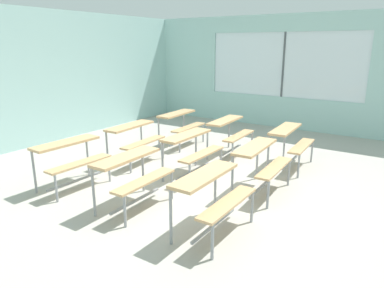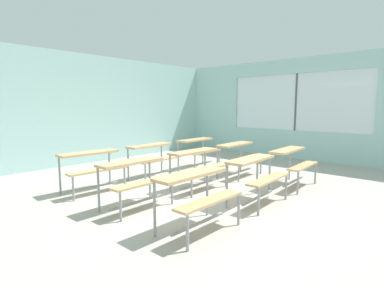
{
  "view_description": "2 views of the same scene",
  "coord_description": "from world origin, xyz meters",
  "px_view_note": "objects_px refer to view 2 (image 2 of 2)",
  "views": [
    {
      "loc": [
        -4.39,
        -2.8,
        2.23
      ],
      "look_at": [
        0.46,
        0.42,
        0.58
      ],
      "focal_mm": 32.96,
      "sensor_mm": 36.0,
      "label": 1
    },
    {
      "loc": [
        -3.8,
        -3.3,
        1.6
      ],
      "look_at": [
        0.91,
        1.0,
        0.78
      ],
      "focal_mm": 28.0,
      "sensor_mm": 36.0,
      "label": 2
    }
  ],
  "objects_px": {
    "desk_bench_r2c0": "(92,162)",
    "desk_bench_r2c2": "(198,146)",
    "desk_bench_r0c2": "(293,158)",
    "desk_bench_r2c1": "(153,153)",
    "desk_bench_r1c2": "(239,151)",
    "desk_bench_r1c0": "(135,173)",
    "desk_bench_r0c1": "(257,170)",
    "desk_bench_r1c1": "(198,160)",
    "desk_bench_r0c0": "(197,188)"
  },
  "relations": [
    {
      "from": "desk_bench_r1c0",
      "to": "desk_bench_r2c1",
      "type": "height_order",
      "value": "same"
    },
    {
      "from": "desk_bench_r1c2",
      "to": "desk_bench_r2c2",
      "type": "bearing_deg",
      "value": 85.3
    },
    {
      "from": "desk_bench_r0c2",
      "to": "desk_bench_r2c0",
      "type": "height_order",
      "value": "same"
    },
    {
      "from": "desk_bench_r1c2",
      "to": "desk_bench_r1c1",
      "type": "bearing_deg",
      "value": 178.8
    },
    {
      "from": "desk_bench_r1c1",
      "to": "desk_bench_r2c2",
      "type": "height_order",
      "value": "same"
    },
    {
      "from": "desk_bench_r0c2",
      "to": "desk_bench_r1c2",
      "type": "relative_size",
      "value": 1.0
    },
    {
      "from": "desk_bench_r0c1",
      "to": "desk_bench_r2c2",
      "type": "distance_m",
      "value": 2.99
    },
    {
      "from": "desk_bench_r0c0",
      "to": "desk_bench_r0c2",
      "type": "relative_size",
      "value": 0.98
    },
    {
      "from": "desk_bench_r1c1",
      "to": "desk_bench_r2c1",
      "type": "bearing_deg",
      "value": 90.95
    },
    {
      "from": "desk_bench_r0c2",
      "to": "desk_bench_r2c1",
      "type": "bearing_deg",
      "value": 115.91
    },
    {
      "from": "desk_bench_r0c1",
      "to": "desk_bench_r1c1",
      "type": "distance_m",
      "value": 1.27
    },
    {
      "from": "desk_bench_r2c2",
      "to": "desk_bench_r2c1",
      "type": "bearing_deg",
      "value": 177.94
    },
    {
      "from": "desk_bench_r1c0",
      "to": "desk_bench_r2c0",
      "type": "distance_m",
      "value": 1.32
    },
    {
      "from": "desk_bench_r2c2",
      "to": "desk_bench_r1c0",
      "type": "bearing_deg",
      "value": -158.2
    },
    {
      "from": "desk_bench_r0c1",
      "to": "desk_bench_r1c0",
      "type": "xyz_separation_m",
      "value": [
        -1.48,
        1.28,
        0.0
      ]
    },
    {
      "from": "desk_bench_r2c0",
      "to": "desk_bench_r2c2",
      "type": "relative_size",
      "value": 1.01
    },
    {
      "from": "desk_bench_r0c0",
      "to": "desk_bench_r2c0",
      "type": "bearing_deg",
      "value": 90.38
    },
    {
      "from": "desk_bench_r1c0",
      "to": "desk_bench_r1c2",
      "type": "xyz_separation_m",
      "value": [
        2.93,
        0.03,
        0.0
      ]
    },
    {
      "from": "desk_bench_r0c0",
      "to": "desk_bench_r1c0",
      "type": "bearing_deg",
      "value": 90.62
    },
    {
      "from": "desk_bench_r0c0",
      "to": "desk_bench_r2c1",
      "type": "xyz_separation_m",
      "value": [
        1.46,
        2.59,
        0.0
      ]
    },
    {
      "from": "desk_bench_r1c1",
      "to": "desk_bench_r2c1",
      "type": "distance_m",
      "value": 1.31
    },
    {
      "from": "desk_bench_r1c0",
      "to": "desk_bench_r2c2",
      "type": "relative_size",
      "value": 0.99
    },
    {
      "from": "desk_bench_r0c2",
      "to": "desk_bench_r2c0",
      "type": "bearing_deg",
      "value": 135.12
    },
    {
      "from": "desk_bench_r0c1",
      "to": "desk_bench_r2c2",
      "type": "bearing_deg",
      "value": 57.26
    },
    {
      "from": "desk_bench_r0c2",
      "to": "desk_bench_r2c2",
      "type": "bearing_deg",
      "value": 84.91
    },
    {
      "from": "desk_bench_r2c2",
      "to": "desk_bench_r2c0",
      "type": "bearing_deg",
      "value": 177.79
    },
    {
      "from": "desk_bench_r2c0",
      "to": "desk_bench_r2c2",
      "type": "height_order",
      "value": "same"
    },
    {
      "from": "desk_bench_r2c1",
      "to": "desk_bench_r2c2",
      "type": "height_order",
      "value": "same"
    },
    {
      "from": "desk_bench_r0c0",
      "to": "desk_bench_r1c0",
      "type": "height_order",
      "value": "same"
    },
    {
      "from": "desk_bench_r0c0",
      "to": "desk_bench_r0c2",
      "type": "bearing_deg",
      "value": 0.49
    },
    {
      "from": "desk_bench_r1c1",
      "to": "desk_bench_r1c2",
      "type": "height_order",
      "value": "same"
    },
    {
      "from": "desk_bench_r1c0",
      "to": "desk_bench_r2c2",
      "type": "distance_m",
      "value": 3.25
    },
    {
      "from": "desk_bench_r0c1",
      "to": "desk_bench_r1c2",
      "type": "distance_m",
      "value": 1.95
    },
    {
      "from": "desk_bench_r2c1",
      "to": "desk_bench_r2c2",
      "type": "distance_m",
      "value": 1.51
    },
    {
      "from": "desk_bench_r0c1",
      "to": "desk_bench_r2c0",
      "type": "relative_size",
      "value": 1.0
    },
    {
      "from": "desk_bench_r1c2",
      "to": "desk_bench_r2c1",
      "type": "distance_m",
      "value": 1.95
    },
    {
      "from": "desk_bench_r0c0",
      "to": "desk_bench_r1c2",
      "type": "bearing_deg",
      "value": 24.28
    },
    {
      "from": "desk_bench_r2c0",
      "to": "desk_bench_r1c1",
      "type": "bearing_deg",
      "value": -39.71
    },
    {
      "from": "desk_bench_r2c0",
      "to": "desk_bench_r1c0",
      "type": "bearing_deg",
      "value": -87.65
    },
    {
      "from": "desk_bench_r0c0",
      "to": "desk_bench_r1c2",
      "type": "distance_m",
      "value": 3.2
    },
    {
      "from": "desk_bench_r2c0",
      "to": "desk_bench_r2c1",
      "type": "relative_size",
      "value": 1.0
    },
    {
      "from": "desk_bench_r0c2",
      "to": "desk_bench_r1c1",
      "type": "distance_m",
      "value": 1.89
    },
    {
      "from": "desk_bench_r1c2",
      "to": "desk_bench_r2c1",
      "type": "height_order",
      "value": "same"
    },
    {
      "from": "desk_bench_r1c2",
      "to": "desk_bench_r2c2",
      "type": "xyz_separation_m",
      "value": [
        0.05,
        1.27,
        0.0
      ]
    },
    {
      "from": "desk_bench_r0c2",
      "to": "desk_bench_r1c2",
      "type": "bearing_deg",
      "value": 84.99
    },
    {
      "from": "desk_bench_r0c1",
      "to": "desk_bench_r0c2",
      "type": "distance_m",
      "value": 1.41
    },
    {
      "from": "desk_bench_r2c1",
      "to": "desk_bench_r2c2",
      "type": "xyz_separation_m",
      "value": [
        1.51,
        -0.01,
        0.0
      ]
    },
    {
      "from": "desk_bench_r0c0",
      "to": "desk_bench_r2c0",
      "type": "xyz_separation_m",
      "value": [
        -0.01,
        2.6,
        0.0
      ]
    },
    {
      "from": "desk_bench_r1c1",
      "to": "desk_bench_r2c2",
      "type": "bearing_deg",
      "value": 41.62
    },
    {
      "from": "desk_bench_r1c1",
      "to": "desk_bench_r2c0",
      "type": "distance_m",
      "value": 1.98
    }
  ]
}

